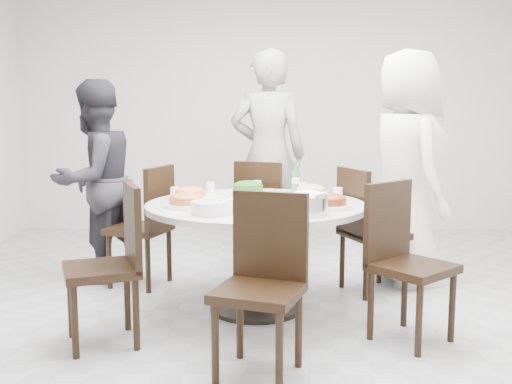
{
  "coord_description": "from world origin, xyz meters",
  "views": [
    {
      "loc": [
        -0.24,
        -3.82,
        1.39
      ],
      "look_at": [
        -0.29,
        0.25,
        0.82
      ],
      "focal_mm": 42.0,
      "sensor_mm": 36.0,
      "label": 1
    }
  ],
  "objects_px": {
    "chair_nw": "(139,226)",
    "chair_sw": "(101,266)",
    "chair_s": "(258,288)",
    "beverage_bottle": "(296,178)",
    "diner_left": "(95,181)",
    "chair_ne": "(374,230)",
    "chair_se": "(413,264)",
    "diner_middle": "(268,155)",
    "chair_n": "(266,214)",
    "rice_bowl": "(307,205)",
    "dining_table": "(256,257)",
    "soup_bowl": "(212,208)",
    "diner_right": "(406,168)"
  },
  "relations": [
    {
      "from": "chair_nw",
      "to": "chair_sw",
      "type": "distance_m",
      "value": 1.2
    },
    {
      "from": "chair_s",
      "to": "beverage_bottle",
      "type": "bearing_deg",
      "value": 99.42
    },
    {
      "from": "chair_s",
      "to": "diner_left",
      "type": "xyz_separation_m",
      "value": [
        -1.33,
        1.78,
        0.34
      ]
    },
    {
      "from": "chair_ne",
      "to": "chair_se",
      "type": "bearing_deg",
      "value": 160.3
    },
    {
      "from": "chair_s",
      "to": "diner_middle",
      "type": "relative_size",
      "value": 0.49
    },
    {
      "from": "chair_n",
      "to": "diner_middle",
      "type": "relative_size",
      "value": 0.49
    },
    {
      "from": "chair_n",
      "to": "chair_se",
      "type": "bearing_deg",
      "value": 138.76
    },
    {
      "from": "chair_n",
      "to": "diner_left",
      "type": "relative_size",
      "value": 0.59
    },
    {
      "from": "rice_bowl",
      "to": "dining_table",
      "type": "bearing_deg",
      "value": 127.18
    },
    {
      "from": "chair_se",
      "to": "beverage_bottle",
      "type": "distance_m",
      "value": 1.32
    },
    {
      "from": "chair_n",
      "to": "chair_ne",
      "type": "bearing_deg",
      "value": 161.53
    },
    {
      "from": "diner_left",
      "to": "diner_middle",
      "type": "bearing_deg",
      "value": 151.71
    },
    {
      "from": "dining_table",
      "to": "chair_s",
      "type": "bearing_deg",
      "value": -88.61
    },
    {
      "from": "chair_sw",
      "to": "diner_middle",
      "type": "height_order",
      "value": "diner_middle"
    },
    {
      "from": "chair_ne",
      "to": "diner_left",
      "type": "relative_size",
      "value": 0.59
    },
    {
      "from": "chair_ne",
      "to": "soup_bowl",
      "type": "xyz_separation_m",
      "value": [
        -1.15,
        -0.85,
        0.31
      ]
    },
    {
      "from": "diner_left",
      "to": "soup_bowl",
      "type": "height_order",
      "value": "diner_left"
    },
    {
      "from": "chair_ne",
      "to": "beverage_bottle",
      "type": "height_order",
      "value": "beverage_bottle"
    },
    {
      "from": "chair_ne",
      "to": "chair_sw",
      "type": "bearing_deg",
      "value": 97.71
    },
    {
      "from": "chair_ne",
      "to": "dining_table",
      "type": "bearing_deg",
      "value": 93.01
    },
    {
      "from": "chair_nw",
      "to": "chair_n",
      "type": "bearing_deg",
      "value": 136.74
    },
    {
      "from": "dining_table",
      "to": "chair_ne",
      "type": "height_order",
      "value": "chair_ne"
    },
    {
      "from": "dining_table",
      "to": "diner_left",
      "type": "relative_size",
      "value": 0.93
    },
    {
      "from": "diner_right",
      "to": "beverage_bottle",
      "type": "height_order",
      "value": "diner_right"
    },
    {
      "from": "dining_table",
      "to": "chair_s",
      "type": "height_order",
      "value": "chair_s"
    },
    {
      "from": "dining_table",
      "to": "chair_se",
      "type": "distance_m",
      "value": 1.1
    },
    {
      "from": "chair_s",
      "to": "soup_bowl",
      "type": "xyz_separation_m",
      "value": [
        -0.29,
        0.62,
        0.31
      ]
    },
    {
      "from": "chair_se",
      "to": "soup_bowl",
      "type": "xyz_separation_m",
      "value": [
        -1.2,
        0.13,
        0.31
      ]
    },
    {
      "from": "chair_sw",
      "to": "beverage_bottle",
      "type": "relative_size",
      "value": 4.44
    },
    {
      "from": "chair_ne",
      "to": "chair_sw",
      "type": "height_order",
      "value": "same"
    },
    {
      "from": "chair_se",
      "to": "diner_middle",
      "type": "distance_m",
      "value": 2.3
    },
    {
      "from": "diner_left",
      "to": "beverage_bottle",
      "type": "xyz_separation_m",
      "value": [
        1.61,
        -0.2,
        0.05
      ]
    },
    {
      "from": "soup_bowl",
      "to": "chair_n",
      "type": "bearing_deg",
      "value": 77.61
    },
    {
      "from": "chair_n",
      "to": "diner_right",
      "type": "relative_size",
      "value": 0.51
    },
    {
      "from": "diner_right",
      "to": "rice_bowl",
      "type": "bearing_deg",
      "value": 127.69
    },
    {
      "from": "dining_table",
      "to": "beverage_bottle",
      "type": "xyz_separation_m",
      "value": [
        0.3,
        0.54,
        0.48
      ]
    },
    {
      "from": "diner_left",
      "to": "soup_bowl",
      "type": "distance_m",
      "value": 1.56
    },
    {
      "from": "diner_right",
      "to": "diner_left",
      "type": "height_order",
      "value": "diner_right"
    },
    {
      "from": "chair_s",
      "to": "diner_left",
      "type": "bearing_deg",
      "value": 146.1
    },
    {
      "from": "soup_bowl",
      "to": "rice_bowl",
      "type": "bearing_deg",
      "value": 0.05
    },
    {
      "from": "rice_bowl",
      "to": "soup_bowl",
      "type": "relative_size",
      "value": 1.0
    },
    {
      "from": "dining_table",
      "to": "soup_bowl",
      "type": "height_order",
      "value": "soup_bowl"
    },
    {
      "from": "chair_n",
      "to": "chair_nw",
      "type": "bearing_deg",
      "value": 48.91
    },
    {
      "from": "dining_table",
      "to": "diner_left",
      "type": "bearing_deg",
      "value": 150.54
    },
    {
      "from": "chair_nw",
      "to": "chair_se",
      "type": "relative_size",
      "value": 1.0
    },
    {
      "from": "dining_table",
      "to": "diner_left",
      "type": "distance_m",
      "value": 1.56
    },
    {
      "from": "chair_se",
      "to": "diner_right",
      "type": "xyz_separation_m",
      "value": [
        0.23,
        1.23,
        0.45
      ]
    },
    {
      "from": "dining_table",
      "to": "diner_middle",
      "type": "xyz_separation_m",
      "value": [
        0.09,
        1.53,
        0.59
      ]
    },
    {
      "from": "dining_table",
      "to": "diner_middle",
      "type": "relative_size",
      "value": 0.78
    },
    {
      "from": "soup_bowl",
      "to": "chair_s",
      "type": "bearing_deg",
      "value": -65.11
    }
  ]
}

